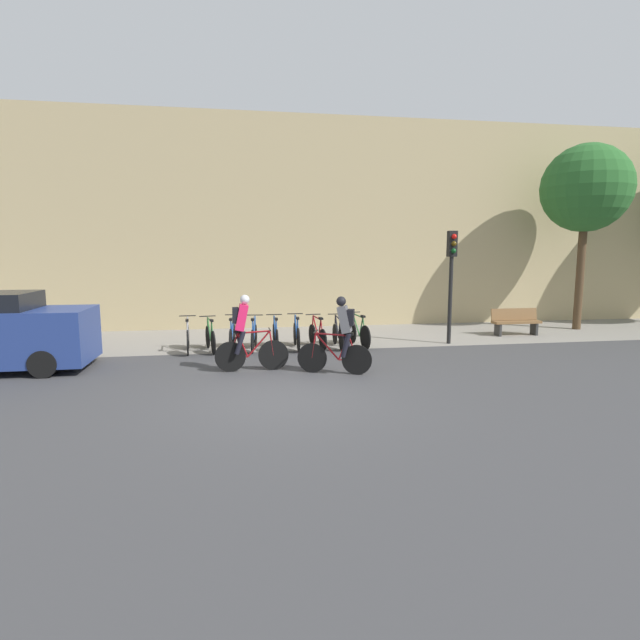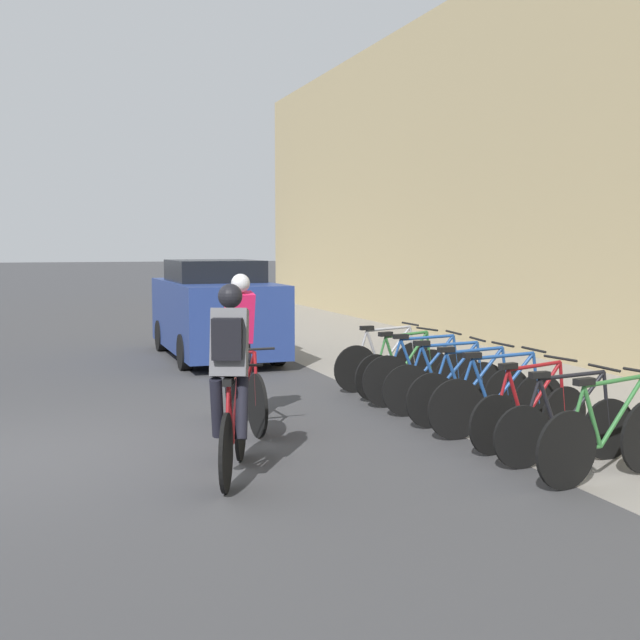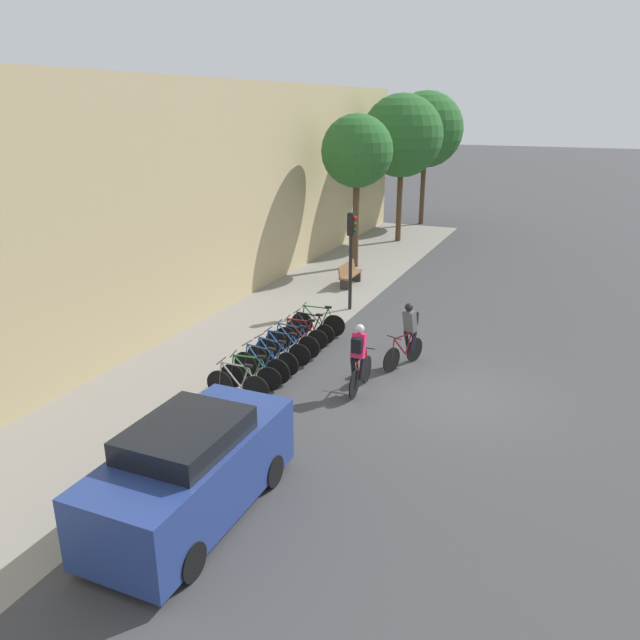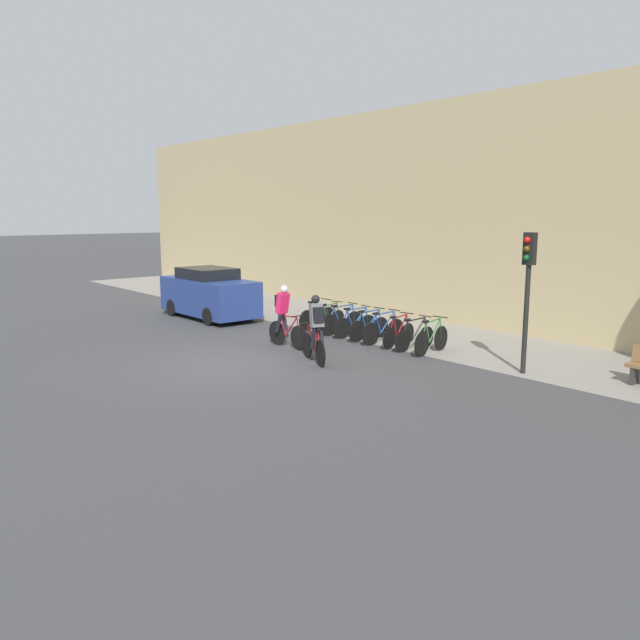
% 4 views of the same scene
% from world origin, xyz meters
% --- Properties ---
extents(ground, '(200.00, 200.00, 0.00)m').
position_xyz_m(ground, '(0.00, 0.00, 0.00)').
color(ground, '#3D3D3F').
extents(kerb_strip, '(44.00, 4.50, 0.01)m').
position_xyz_m(kerb_strip, '(0.00, 6.75, 0.00)').
color(kerb_strip, gray).
rests_on(kerb_strip, ground).
extents(building_facade, '(44.00, 0.60, 7.63)m').
position_xyz_m(building_facade, '(0.00, 9.30, 3.81)').
color(building_facade, tan).
rests_on(building_facade, ground).
extents(cyclist_pink, '(1.72, 0.46, 1.80)m').
position_xyz_m(cyclist_pink, '(-0.74, 2.32, 0.95)').
color(cyclist_pink, black).
rests_on(cyclist_pink, ground).
extents(cyclist_grey, '(1.63, 0.70, 1.79)m').
position_xyz_m(cyclist_grey, '(1.42, 1.69, 0.95)').
color(cyclist_grey, black).
rests_on(cyclist_grey, ground).
extents(parked_bike_0, '(0.46, 1.66, 0.98)m').
position_xyz_m(parked_bike_0, '(-2.28, 4.88, 0.41)').
color(parked_bike_0, black).
rests_on(parked_bike_0, ground).
extents(parked_bike_1, '(0.50, 1.60, 0.96)m').
position_xyz_m(parked_bike_1, '(-1.67, 4.88, 0.39)').
color(parked_bike_1, black).
rests_on(parked_bike_1, ground).
extents(parked_bike_2, '(0.46, 1.70, 0.98)m').
position_xyz_m(parked_bike_2, '(-1.06, 4.88, 0.41)').
color(parked_bike_2, black).
rests_on(parked_bike_2, ground).
extents(parked_bike_3, '(0.46, 1.65, 0.96)m').
position_xyz_m(parked_bike_3, '(-0.45, 4.88, 0.39)').
color(parked_bike_3, black).
rests_on(parked_bike_3, ground).
extents(parked_bike_4, '(0.46, 1.68, 0.96)m').
position_xyz_m(parked_bike_4, '(0.16, 4.88, 0.39)').
color(parked_bike_4, black).
rests_on(parked_bike_4, ground).
extents(parked_bike_5, '(0.46, 1.73, 0.97)m').
position_xyz_m(parked_bike_5, '(0.77, 4.88, 0.40)').
color(parked_bike_5, black).
rests_on(parked_bike_5, ground).
extents(parked_bike_6, '(0.46, 1.59, 0.95)m').
position_xyz_m(parked_bike_6, '(1.38, 4.88, 0.38)').
color(parked_bike_6, black).
rests_on(parked_bike_6, ground).
extents(parked_bike_7, '(0.46, 1.62, 0.94)m').
position_xyz_m(parked_bike_7, '(1.99, 4.88, 0.38)').
color(parked_bike_7, black).
rests_on(parked_bike_7, ground).
extents(parked_bike_8, '(0.46, 1.72, 0.98)m').
position_xyz_m(parked_bike_8, '(2.60, 4.88, 0.41)').
color(parked_bike_8, black).
rests_on(parked_bike_8, ground).
extents(traffic_light_pole, '(0.26, 0.30, 3.39)m').
position_xyz_m(traffic_light_pole, '(5.43, 4.88, 2.36)').
color(traffic_light_pole, black).
rests_on(traffic_light_pole, ground).
extents(bench, '(1.63, 0.44, 0.89)m').
position_xyz_m(bench, '(8.27, 5.99, 0.47)').
color(bench, brown).
rests_on(bench, ground).
extents(parked_car, '(4.30, 1.84, 1.85)m').
position_xyz_m(parked_car, '(-6.53, 3.25, 0.90)').
color(parked_car, navy).
rests_on(parked_car, ground).
extents(street_tree_0, '(3.03, 3.03, 6.49)m').
position_xyz_m(street_tree_0, '(11.17, 6.83, 4.94)').
color(street_tree_0, '#4C3823').
rests_on(street_tree_0, ground).
extents(street_tree_1, '(4.08, 4.08, 7.36)m').
position_xyz_m(street_tree_1, '(17.23, 6.67, 5.31)').
color(street_tree_1, '#4C3823').
rests_on(street_tree_1, ground).
extents(street_tree_2, '(4.27, 4.27, 7.58)m').
position_xyz_m(street_tree_2, '(22.54, 6.82, 5.43)').
color(street_tree_2, '#4C3823').
rests_on(street_tree_2, ground).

